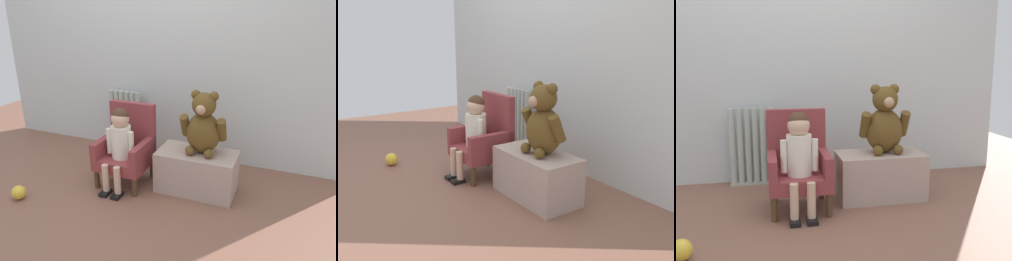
{
  "view_description": "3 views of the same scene",
  "coord_description": "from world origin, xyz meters",
  "views": [
    {
      "loc": [
        1.27,
        -1.71,
        1.47
      ],
      "look_at": [
        0.34,
        0.62,
        0.52
      ],
      "focal_mm": 35.0,
      "sensor_mm": 36.0,
      "label": 1
    },
    {
      "loc": [
        2.6,
        -0.99,
        1.2
      ],
      "look_at": [
        0.3,
        0.57,
        0.46
      ],
      "focal_mm": 40.0,
      "sensor_mm": 36.0,
      "label": 2
    },
    {
      "loc": [
        -0.26,
        -1.97,
        1.03
      ],
      "look_at": [
        0.3,
        0.62,
        0.54
      ],
      "focal_mm": 40.0,
      "sensor_mm": 36.0,
      "label": 3
    }
  ],
  "objects": [
    {
      "name": "child_armchair",
      "position": [
        -0.04,
        0.59,
        0.31
      ],
      "size": [
        0.42,
        0.41,
        0.69
      ],
      "color": "brown",
      "rests_on": "ground_plane"
    },
    {
      "name": "large_teddy_bear",
      "position": [
        0.62,
        0.67,
        0.58
      ],
      "size": [
        0.38,
        0.26,
        0.52
      ],
      "color": "brown",
      "rests_on": "low_bench"
    },
    {
      "name": "ground_plane",
      "position": [
        0.0,
        0.0,
        0.0
      ],
      "size": [
        6.0,
        6.0,
        0.0
      ],
      "primitive_type": "plane",
      "color": "brown"
    },
    {
      "name": "toy_ball",
      "position": [
        -0.71,
        -0.03,
        0.06
      ],
      "size": [
        0.11,
        0.11,
        0.11
      ],
      "primitive_type": "sphere",
      "color": "gold",
      "rests_on": "ground_plane"
    },
    {
      "name": "radiator",
      "position": [
        -0.37,
        1.17,
        0.32
      ],
      "size": [
        0.37,
        0.05,
        0.65
      ],
      "color": "#ADBAAF",
      "rests_on": "ground_plane"
    },
    {
      "name": "back_wall",
      "position": [
        0.0,
        1.29,
        1.2
      ],
      "size": [
        3.8,
        0.05,
        2.4
      ],
      "primitive_type": "cube",
      "color": "silver",
      "rests_on": "ground_plane"
    },
    {
      "name": "child_figure",
      "position": [
        -0.04,
        0.48,
        0.45
      ],
      "size": [
        0.25,
        0.35,
        0.7
      ],
      "color": "white",
      "rests_on": "ground_plane"
    },
    {
      "name": "low_bench",
      "position": [
        0.59,
        0.65,
        0.17
      ],
      "size": [
        0.65,
        0.35,
        0.35
      ],
      "primitive_type": "cube",
      "color": "tan",
      "rests_on": "ground_plane"
    }
  ]
}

